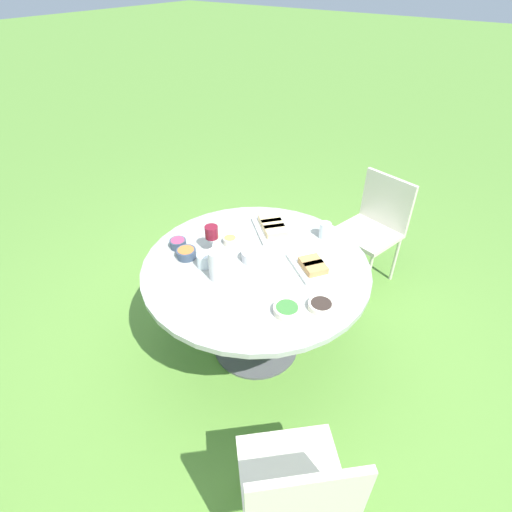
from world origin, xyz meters
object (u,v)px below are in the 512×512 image
chair_near_left (297,491)px  water_pitcher (217,265)px  chair_near_right (375,222)px  wine_glass (212,233)px  dining_table (256,278)px

chair_near_left → water_pitcher: size_ratio=4.71×
chair_near_right → wine_glass: 1.45m
chair_near_right → water_pitcher: 1.54m
chair_near_left → chair_near_right: same height
chair_near_left → water_pitcher: (0.94, -0.63, 0.31)m
chair_near_left → water_pitcher: water_pitcher is taller
water_pitcher → dining_table: bearing=-113.4°
dining_table → chair_near_left: 1.21m
dining_table → water_pitcher: water_pitcher is taller
dining_table → chair_near_left: bearing=134.2°
chair_near_left → wine_glass: 1.44m
water_pitcher → chair_near_left: bearing=146.3°
chair_near_right → water_pitcher: water_pitcher is taller
water_pitcher → wine_glass: 0.27m
wine_glass → chair_near_right: bearing=-114.5°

